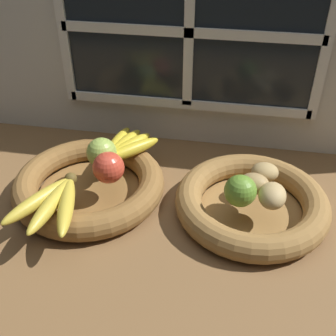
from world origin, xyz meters
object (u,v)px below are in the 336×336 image
at_px(apple_red_right, 108,168).
at_px(banana_bunch_front, 52,202).
at_px(fruit_bowl_left, 89,185).
at_px(fruit_bowl_right, 251,203).
at_px(potato_small, 272,196).
at_px(lime_near, 240,191).
at_px(apple_green_back, 102,153).
at_px(banana_bunch_back, 124,147).
at_px(potato_large, 254,184).
at_px(potato_back, 265,172).

relative_size(apple_red_right, banana_bunch_front, 0.36).
relative_size(fruit_bowl_left, fruit_bowl_right, 1.04).
xyz_separation_m(potato_small, lime_near, (-0.07, -0.01, 0.01)).
xyz_separation_m(fruit_bowl_right, lime_near, (-0.03, -0.04, 0.06)).
xyz_separation_m(fruit_bowl_right, banana_bunch_front, (-0.40, -0.13, 0.05)).
bearing_deg(fruit_bowl_left, banana_bunch_front, -103.14).
xyz_separation_m(apple_green_back, banana_bunch_back, (0.04, 0.06, -0.02)).
bearing_deg(fruit_bowl_right, apple_green_back, 173.59).
bearing_deg(banana_bunch_back, potato_small, -21.59).
distance_m(fruit_bowl_right, banana_bunch_front, 0.43).
bearing_deg(fruit_bowl_left, potato_large, 0.00).
bearing_deg(lime_near, potato_large, 56.31).
relative_size(banana_bunch_back, lime_near, 2.53).
bearing_deg(fruit_bowl_right, potato_small, -45.00).
distance_m(apple_red_right, potato_small, 0.35).
relative_size(potato_back, lime_near, 0.91).
xyz_separation_m(banana_bunch_front, lime_near, (0.37, 0.08, 0.02)).
relative_size(potato_small, potato_large, 1.11).
relative_size(apple_green_back, banana_bunch_front, 0.36).
height_order(fruit_bowl_left, potato_large, potato_large).
height_order(banana_bunch_front, banana_bunch_back, same).
xyz_separation_m(apple_red_right, banana_bunch_front, (-0.09, -0.11, -0.02)).
distance_m(banana_bunch_front, lime_near, 0.38).
distance_m(banana_bunch_front, potato_large, 0.42).
bearing_deg(banana_bunch_front, potato_back, 22.45).
xyz_separation_m(fruit_bowl_right, potato_small, (0.04, -0.04, 0.06)).
xyz_separation_m(fruit_bowl_left, banana_bunch_front, (-0.03, -0.13, 0.05)).
xyz_separation_m(banana_bunch_back, potato_small, (0.35, -0.14, 0.01)).
bearing_deg(potato_large, banana_bunch_front, -162.63).
height_order(potato_small, potato_large, potato_small).
bearing_deg(apple_red_right, banana_bunch_back, 88.71).
height_order(apple_green_back, potato_back, apple_green_back).
xyz_separation_m(fruit_bowl_right, apple_red_right, (-0.32, -0.02, 0.07)).
bearing_deg(potato_back, banana_bunch_back, 171.13).
bearing_deg(fruit_bowl_right, apple_red_right, -177.27).
height_order(apple_green_back, banana_bunch_front, apple_green_back).
bearing_deg(potato_small, lime_near, -173.33).
relative_size(fruit_bowl_right, potato_back, 5.55).
xyz_separation_m(fruit_bowl_right, potato_large, (0.00, 0.00, 0.05)).
bearing_deg(apple_red_right, apple_green_back, 121.00).
height_order(fruit_bowl_left, apple_green_back, apple_green_back).
relative_size(fruit_bowl_right, apple_green_back, 4.80).
distance_m(banana_bunch_back, potato_large, 0.33).
xyz_separation_m(potato_small, potato_large, (-0.04, 0.04, -0.00)).
bearing_deg(fruit_bowl_right, fruit_bowl_left, 180.00).
distance_m(banana_bunch_front, potato_back, 0.46).
distance_m(potato_small, potato_large, 0.05).
height_order(apple_green_back, potato_large, apple_green_back).
distance_m(apple_red_right, potato_back, 0.35).
xyz_separation_m(banana_bunch_back, potato_back, (0.34, -0.05, 0.00)).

